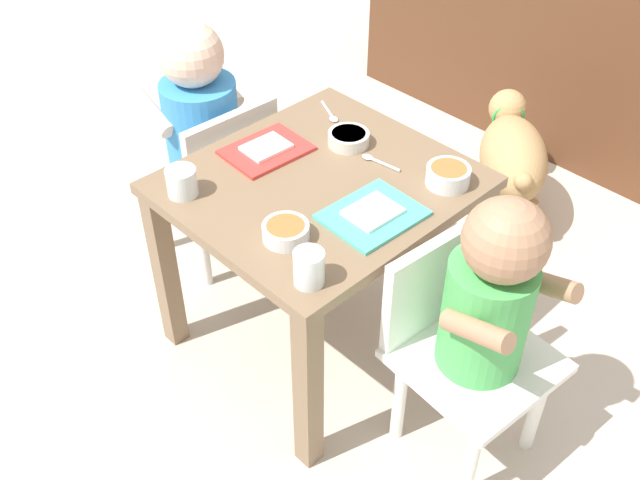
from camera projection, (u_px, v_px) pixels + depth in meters
The scene contains 15 objects.
ground_plane at pixel (320, 333), 1.88m from camera, with size 7.00×7.00×0.00m, color beige.
kitchen_cabinet_back at pixel (618, 23), 2.27m from camera, with size 1.69×0.39×0.86m, color #56331E.
dining_table at pixel (320, 212), 1.63m from camera, with size 0.54×0.59×0.47m.
seated_child_left at pixel (203, 122), 1.85m from camera, with size 0.29×0.29×0.67m.
seated_child_right at pixel (484, 304), 1.38m from camera, with size 0.30×0.30×0.66m.
dog at pixel (512, 154), 2.11m from camera, with size 0.37×0.39×0.32m.
food_tray_left at pixel (266, 149), 1.65m from camera, with size 0.15×0.19×0.02m.
food_tray_right at pixel (373, 214), 1.48m from camera, with size 0.16×0.19×0.02m.
water_cup_left at pixel (182, 184), 1.52m from camera, with size 0.06×0.06×0.06m.
water_cup_right at pixel (309, 270), 1.32m from camera, with size 0.06×0.06×0.07m.
veggie_bowl_near at pixel (286, 231), 1.42m from camera, with size 0.09×0.09×0.03m.
veggie_bowl_far at pixel (448, 175), 1.55m from camera, with size 0.09×0.09×0.04m.
cereal_bowl_right_side at pixel (349, 138), 1.67m from camera, with size 0.09×0.09×0.03m.
spoon_by_left_tray at pixel (330, 114), 1.77m from camera, with size 0.10×0.05×0.01m.
spoon_by_right_tray at pixel (377, 161), 1.62m from camera, with size 0.10×0.03×0.01m.
Camera 1 is at (0.92, -0.89, 1.40)m, focal length 41.86 mm.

